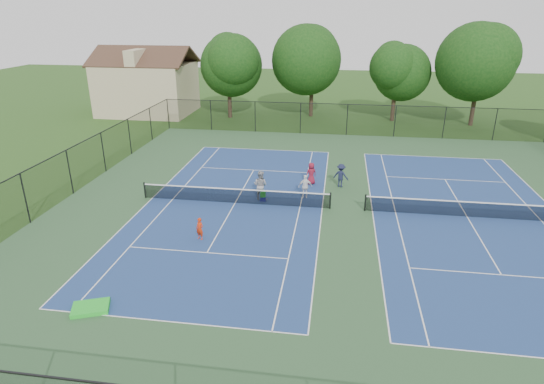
# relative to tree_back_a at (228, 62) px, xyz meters

# --- Properties ---
(ground) EXTENTS (140.00, 140.00, 0.00)m
(ground) POSITION_rel_tree_back_a_xyz_m (13.00, -24.00, -6.04)
(ground) COLOR #234716
(ground) RESTS_ON ground
(court_pad) EXTENTS (36.00, 36.00, 0.01)m
(court_pad) POSITION_rel_tree_back_a_xyz_m (13.00, -24.00, -6.03)
(court_pad) COLOR #2E5330
(court_pad) RESTS_ON ground
(tennis_court_left) EXTENTS (12.00, 23.83, 1.07)m
(tennis_court_left) POSITION_rel_tree_back_a_xyz_m (6.00, -24.00, -5.94)
(tennis_court_left) COLOR navy
(tennis_court_left) RESTS_ON ground
(tennis_court_right) EXTENTS (12.00, 23.83, 1.07)m
(tennis_court_right) POSITION_rel_tree_back_a_xyz_m (20.00, -24.00, -5.94)
(tennis_court_right) COLOR navy
(tennis_court_right) RESTS_ON ground
(perimeter_fence) EXTENTS (36.08, 36.08, 3.02)m
(perimeter_fence) POSITION_rel_tree_back_a_xyz_m (13.00, -24.00, -4.44)
(perimeter_fence) COLOR black
(perimeter_fence) RESTS_ON ground
(tree_back_a) EXTENTS (6.80, 6.80, 9.15)m
(tree_back_a) POSITION_rel_tree_back_a_xyz_m (0.00, 0.00, 0.00)
(tree_back_a) COLOR #2D2116
(tree_back_a) RESTS_ON ground
(tree_back_b) EXTENTS (7.60, 7.60, 10.03)m
(tree_back_b) POSITION_rel_tree_back_a_xyz_m (9.00, 2.00, 0.56)
(tree_back_b) COLOR #2D2116
(tree_back_b) RESTS_ON ground
(tree_back_c) EXTENTS (6.00, 6.00, 8.40)m
(tree_back_c) POSITION_rel_tree_back_a_xyz_m (18.00, 1.00, -0.56)
(tree_back_c) COLOR #2D2116
(tree_back_c) RESTS_ON ground
(tree_back_d) EXTENTS (7.80, 7.80, 10.37)m
(tree_back_d) POSITION_rel_tree_back_a_xyz_m (26.00, 0.00, 0.79)
(tree_back_d) COLOR #2D2116
(tree_back_d) RESTS_ON ground
(clapboard_house) EXTENTS (10.80, 8.10, 7.65)m
(clapboard_house) POSITION_rel_tree_back_a_xyz_m (-10.00, 1.00, -2.95)
(clapboard_house) COLOR tan
(clapboard_house) RESTS_ON ground
(child_player) EXTENTS (0.52, 0.44, 1.22)m
(child_player) POSITION_rel_tree_back_a_xyz_m (5.24, -29.01, -5.43)
(child_player) COLOR red
(child_player) RESTS_ON ground
(instructor) EXTENTS (1.11, 0.98, 1.92)m
(instructor) POSITION_rel_tree_back_a_xyz_m (7.48, -23.12, -5.08)
(instructor) COLOR #97979A
(instructor) RESTS_ON ground
(bystander_a) EXTENTS (0.97, 0.57, 1.56)m
(bystander_a) POSITION_rel_tree_back_a_xyz_m (10.30, -22.46, -5.26)
(bystander_a) COLOR white
(bystander_a) RESTS_ON ground
(bystander_b) EXTENTS (1.21, 0.94, 1.65)m
(bystander_b) POSITION_rel_tree_back_a_xyz_m (12.55, -20.14, -5.21)
(bystander_b) COLOR #1A1E39
(bystander_b) RESTS_ON ground
(bystander_c) EXTENTS (0.90, 0.80, 1.55)m
(bystander_c) POSITION_rel_tree_back_a_xyz_m (10.51, -19.91, -5.26)
(bystander_c) COLOR maroon
(bystander_c) RESTS_ON ground
(ball_crate) EXTENTS (0.38, 0.32, 0.28)m
(ball_crate) POSITION_rel_tree_back_a_xyz_m (7.68, -23.38, -5.90)
(ball_crate) COLOR navy
(ball_crate) RESTS_ON ground
(ball_hopper) EXTENTS (0.39, 0.34, 0.37)m
(ball_hopper) POSITION_rel_tree_back_a_xyz_m (7.68, -23.38, -5.57)
(ball_hopper) COLOR green
(ball_hopper) RESTS_ON ball_crate
(green_tarp) EXTENTS (1.70, 1.46, 0.18)m
(green_tarp) POSITION_rel_tree_back_a_xyz_m (2.62, -35.61, -5.94)
(green_tarp) COLOR #16A018
(green_tarp) RESTS_ON ground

